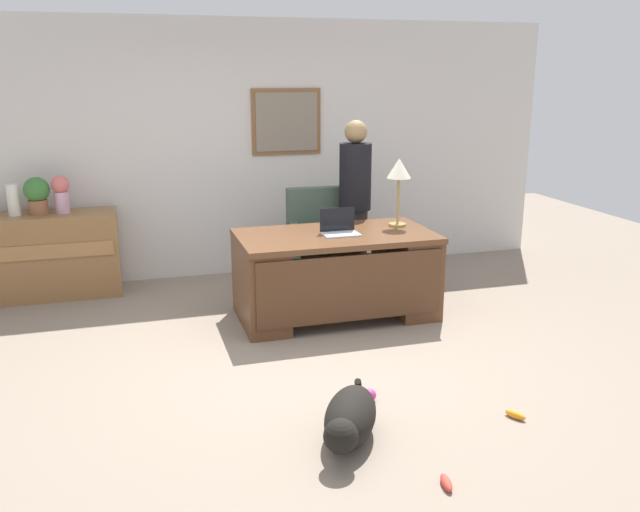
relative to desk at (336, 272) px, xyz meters
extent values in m
plane|color=gray|center=(-0.52, -0.89, -0.42)|extent=(12.00, 12.00, 0.00)
cube|color=silver|center=(-0.52, 1.71, 0.93)|extent=(7.00, 0.12, 2.70)
cube|color=brown|center=(-0.04, 1.64, 1.22)|extent=(0.75, 0.03, 0.70)
cube|color=gray|center=(-0.04, 1.62, 1.22)|extent=(0.67, 0.01, 0.62)
cube|color=brown|center=(0.00, 0.03, 0.33)|extent=(1.74, 0.94, 0.05)
cube|color=brown|center=(-0.69, 0.03, -0.06)|extent=(0.36, 0.88, 0.72)
cube|color=brown|center=(0.69, 0.03, -0.06)|extent=(0.36, 0.88, 0.72)
cube|color=#4E2F1C|center=(0.00, -0.41, -0.02)|extent=(1.64, 0.04, 0.58)
cube|color=olive|center=(-2.63, 1.36, 0.00)|extent=(1.54, 0.48, 0.83)
cube|color=#A16F40|center=(-2.63, 1.11, 0.10)|extent=(1.44, 0.02, 0.14)
cube|color=#475B4C|center=(0.11, 0.80, -0.05)|extent=(0.60, 0.58, 0.18)
cylinder|color=black|center=(0.11, 0.80, -0.28)|extent=(0.10, 0.10, 0.28)
cylinder|color=black|center=(0.11, 0.80, -0.39)|extent=(0.52, 0.52, 0.05)
cube|color=#475B4C|center=(0.11, 1.04, 0.32)|extent=(0.60, 0.12, 0.56)
cube|color=#475B4C|center=(-0.15, 0.80, 0.15)|extent=(0.08, 0.50, 0.22)
cube|color=#475B4C|center=(0.37, 0.80, 0.15)|extent=(0.08, 0.50, 0.22)
cylinder|color=#262323|center=(0.45, 0.80, -0.01)|extent=(0.26, 0.26, 0.82)
cylinder|color=black|center=(0.45, 0.80, 0.73)|extent=(0.32, 0.32, 0.66)
sphere|color=#91754D|center=(0.45, 0.80, 1.17)|extent=(0.23, 0.23, 0.23)
ellipsoid|color=black|center=(-0.57, -2.06, -0.27)|extent=(0.56, 0.68, 0.30)
sphere|color=black|center=(-0.72, -2.32, -0.23)|extent=(0.20, 0.20, 0.20)
cylinder|color=black|center=(-0.42, -1.79, -0.25)|extent=(0.11, 0.15, 0.21)
cube|color=#B2B5BA|center=(0.02, -0.05, 0.36)|extent=(0.32, 0.22, 0.01)
cube|color=black|center=(0.02, 0.06, 0.47)|extent=(0.32, 0.01, 0.21)
cylinder|color=#9E8447|center=(0.64, 0.15, 0.37)|extent=(0.16, 0.16, 0.02)
cylinder|color=#9E8447|center=(0.64, 0.15, 0.59)|extent=(0.02, 0.02, 0.42)
cone|color=silver|center=(0.64, 0.15, 0.89)|extent=(0.22, 0.22, 0.18)
cylinder|color=#C797AF|center=(-2.36, 1.36, 0.52)|extent=(0.14, 0.14, 0.21)
sphere|color=#D66764|center=(-2.36, 1.36, 0.69)|extent=(0.17, 0.17, 0.17)
cylinder|color=silver|center=(-2.79, 1.36, 0.56)|extent=(0.12, 0.12, 0.30)
cylinder|color=brown|center=(-2.57, 1.36, 0.48)|extent=(0.18, 0.18, 0.14)
sphere|color=#387233|center=(-2.57, 1.36, 0.65)|extent=(0.24, 0.24, 0.24)
sphere|color=#D8338C|center=(-0.29, -1.63, -0.37)|extent=(0.09, 0.09, 0.09)
ellipsoid|color=#E53F33|center=(-0.24, -2.67, -0.39)|extent=(0.08, 0.16, 0.05)
ellipsoid|color=orange|center=(0.53, -2.12, -0.39)|extent=(0.11, 0.15, 0.05)
camera|label=1|loc=(-1.80, -5.54, 1.75)|focal=38.02mm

